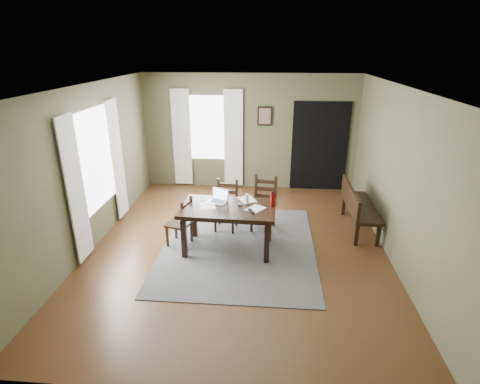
# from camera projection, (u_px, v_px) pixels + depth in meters

# --- Properties ---
(ground) EXTENTS (5.00, 6.00, 0.01)m
(ground) POSITION_uv_depth(u_px,v_px,m) (239.00, 246.00, 6.52)
(ground) COLOR #492C16
(room_shell) EXTENTS (5.02, 6.02, 2.71)m
(room_shell) POSITION_uv_depth(u_px,v_px,m) (238.00, 145.00, 5.86)
(room_shell) COLOR brown
(room_shell) RESTS_ON ground
(rug) EXTENTS (2.60, 3.20, 0.01)m
(rug) POSITION_uv_depth(u_px,v_px,m) (239.00, 246.00, 6.52)
(rug) COLOR #474747
(rug) RESTS_ON ground
(dining_table) EXTENTS (1.59, 0.99, 0.78)m
(dining_table) POSITION_uv_depth(u_px,v_px,m) (228.00, 212.00, 6.19)
(dining_table) COLOR black
(dining_table) RESTS_ON rug
(chair_end) EXTENTS (0.47, 0.46, 0.87)m
(chair_end) POSITION_uv_depth(u_px,v_px,m) (181.00, 222.00, 6.42)
(chair_end) COLOR black
(chair_end) RESTS_ON rug
(chair_back_left) EXTENTS (0.44, 0.45, 0.93)m
(chair_back_left) POSITION_uv_depth(u_px,v_px,m) (226.00, 206.00, 7.01)
(chair_back_left) COLOR black
(chair_back_left) RESTS_ON rug
(chair_back_right) EXTENTS (0.51, 0.51, 1.00)m
(chair_back_right) POSITION_uv_depth(u_px,v_px,m) (264.00, 204.00, 7.01)
(chair_back_right) COLOR black
(chair_back_right) RESTS_ON rug
(bench) EXTENTS (0.48, 1.50, 0.85)m
(bench) POSITION_uv_depth(u_px,v_px,m) (357.00, 204.00, 6.97)
(bench) COLOR black
(bench) RESTS_ON ground
(laptop) EXTENTS (0.38, 0.34, 0.21)m
(laptop) POSITION_uv_depth(u_px,v_px,m) (219.00, 198.00, 6.35)
(laptop) COLOR #B7B7BC
(laptop) RESTS_ON dining_table
(computer_mouse) EXTENTS (0.06, 0.10, 0.03)m
(computer_mouse) POSITION_uv_depth(u_px,v_px,m) (240.00, 204.00, 6.21)
(computer_mouse) COLOR #3F3F42
(computer_mouse) RESTS_ON dining_table
(tv_remote) EXTENTS (0.13, 0.20, 0.02)m
(tv_remote) POSITION_uv_depth(u_px,v_px,m) (251.00, 211.00, 5.97)
(tv_remote) COLOR black
(tv_remote) RESTS_ON dining_table
(drinking_glass) EXTENTS (0.07, 0.07, 0.15)m
(drinking_glass) POSITION_uv_depth(u_px,v_px,m) (247.00, 199.00, 6.30)
(drinking_glass) COLOR silver
(drinking_glass) RESTS_ON dining_table
(water_bottle) EXTENTS (0.09, 0.09, 0.27)m
(water_bottle) POSITION_uv_depth(u_px,v_px,m) (273.00, 199.00, 6.14)
(water_bottle) COLOR #990E0B
(water_bottle) RESTS_ON dining_table
(paper_a) EXTENTS (0.32, 0.37, 0.00)m
(paper_a) POSITION_uv_depth(u_px,v_px,m) (208.00, 206.00, 6.19)
(paper_a) COLOR white
(paper_a) RESTS_ON dining_table
(paper_b) EXTENTS (0.36, 0.38, 0.00)m
(paper_b) POSITION_uv_depth(u_px,v_px,m) (255.00, 209.00, 6.08)
(paper_b) COLOR white
(paper_b) RESTS_ON dining_table
(paper_c) EXTENTS (0.36, 0.40, 0.00)m
(paper_c) POSITION_uv_depth(u_px,v_px,m) (247.00, 200.00, 6.44)
(paper_c) COLOR white
(paper_c) RESTS_ON dining_table
(window_left) EXTENTS (0.01, 1.30, 1.70)m
(window_left) POSITION_uv_depth(u_px,v_px,m) (95.00, 160.00, 6.37)
(window_left) COLOR white
(window_left) RESTS_ON ground
(window_back) EXTENTS (1.00, 0.01, 1.50)m
(window_back) POSITION_uv_depth(u_px,v_px,m) (207.00, 128.00, 8.83)
(window_back) COLOR white
(window_back) RESTS_ON ground
(curtain_left_near) EXTENTS (0.03, 0.48, 2.30)m
(curtain_left_near) POSITION_uv_depth(u_px,v_px,m) (76.00, 191.00, 5.70)
(curtain_left_near) COLOR silver
(curtain_left_near) RESTS_ON ground
(curtain_left_far) EXTENTS (0.03, 0.48, 2.30)m
(curtain_left_far) POSITION_uv_depth(u_px,v_px,m) (117.00, 160.00, 7.22)
(curtain_left_far) COLOR silver
(curtain_left_far) RESTS_ON ground
(curtain_back_left) EXTENTS (0.44, 0.03, 2.30)m
(curtain_back_left) POSITION_uv_depth(u_px,v_px,m) (182.00, 138.00, 8.94)
(curtain_back_left) COLOR silver
(curtain_back_left) RESTS_ON ground
(curtain_back_right) EXTENTS (0.44, 0.03, 2.30)m
(curtain_back_right) POSITION_uv_depth(u_px,v_px,m) (233.00, 139.00, 8.84)
(curtain_back_right) COLOR silver
(curtain_back_right) RESTS_ON ground
(framed_picture) EXTENTS (0.34, 0.03, 0.44)m
(framed_picture) POSITION_uv_depth(u_px,v_px,m) (265.00, 116.00, 8.61)
(framed_picture) COLOR black
(framed_picture) RESTS_ON ground
(doorway_back) EXTENTS (1.30, 0.03, 2.10)m
(doorway_back) POSITION_uv_depth(u_px,v_px,m) (320.00, 147.00, 8.77)
(doorway_back) COLOR black
(doorway_back) RESTS_ON ground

